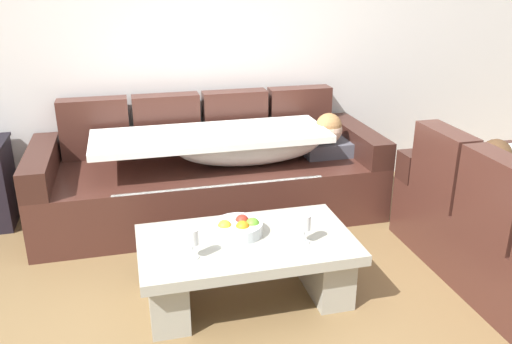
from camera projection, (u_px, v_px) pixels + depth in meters
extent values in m
plane|color=brown|center=(293.00, 343.00, 2.71)|extent=(14.00, 14.00, 0.00)
cube|color=silver|center=(214.00, 29.00, 4.17)|extent=(9.00, 0.10, 2.70)
cube|color=#44241C|center=(211.00, 190.00, 4.05)|extent=(2.56, 0.92, 0.42)
cube|color=#44241C|center=(95.00, 128.00, 4.05)|extent=(0.52, 0.16, 0.46)
cube|color=#44241C|center=(167.00, 123.00, 4.17)|extent=(0.52, 0.16, 0.46)
cube|color=#44241C|center=(235.00, 119.00, 4.30)|extent=(0.52, 0.16, 0.46)
cube|color=#44241C|center=(299.00, 115.00, 4.42)|extent=(0.52, 0.16, 0.46)
cube|color=#371C17|center=(41.00, 165.00, 3.67)|extent=(0.18, 0.92, 0.20)
cube|color=#371C17|center=(357.00, 140.00, 4.21)|extent=(0.18, 0.92, 0.20)
cube|color=#4C4C56|center=(326.00, 148.00, 4.15)|extent=(0.36, 0.28, 0.11)
sphere|color=beige|center=(329.00, 130.00, 4.06)|extent=(0.21, 0.21, 0.21)
sphere|color=#9E7042|center=(329.00, 126.00, 4.05)|extent=(0.20, 0.20, 0.20)
ellipsoid|color=white|center=(250.00, 145.00, 3.95)|extent=(1.10, 0.44, 0.28)
cube|color=white|center=(211.00, 136.00, 3.82)|extent=(1.70, 0.60, 0.05)
cube|color=white|center=(222.00, 211.00, 3.64)|extent=(1.44, 0.04, 0.38)
cube|color=#44241C|center=(495.00, 197.00, 2.83)|extent=(0.16, 0.47, 0.46)
cube|color=#44241C|center=(443.00, 165.00, 3.28)|extent=(0.16, 0.47, 0.46)
cube|color=#371C17|center=(461.00, 162.00, 3.72)|extent=(0.92, 0.18, 0.20)
cube|color=#B23838|center=(486.00, 182.00, 3.50)|extent=(0.28, 0.36, 0.11)
sphere|color=#936B4C|center=(495.00, 158.00, 3.45)|extent=(0.21, 0.21, 0.21)
sphere|color=#4C331E|center=(496.00, 154.00, 3.44)|extent=(0.20, 0.20, 0.20)
cube|color=#A3A192|center=(246.00, 244.00, 2.96)|extent=(1.20, 0.68, 0.06)
cube|color=#A3A192|center=(166.00, 284.00, 2.92)|extent=(0.20, 0.54, 0.32)
cube|color=#A3A192|center=(322.00, 263.00, 3.13)|extent=(0.20, 0.54, 0.32)
cylinder|color=silver|center=(238.00, 228.00, 3.00)|extent=(0.28, 0.28, 0.07)
sphere|color=orange|center=(242.00, 228.00, 2.95)|extent=(0.08, 0.08, 0.08)
sphere|color=#AD2A1D|center=(242.00, 221.00, 3.03)|extent=(0.08, 0.08, 0.08)
sphere|color=gold|center=(225.00, 227.00, 2.96)|extent=(0.08, 0.08, 0.08)
sphere|color=#5DA32B|center=(253.00, 224.00, 2.99)|extent=(0.08, 0.08, 0.08)
cylinder|color=silver|center=(193.00, 257.00, 2.76)|extent=(0.06, 0.06, 0.01)
cylinder|color=silver|center=(193.00, 250.00, 2.75)|extent=(0.01, 0.01, 0.07)
cylinder|color=silver|center=(192.00, 237.00, 2.72)|extent=(0.07, 0.07, 0.08)
cylinder|color=silver|center=(304.00, 242.00, 2.92)|extent=(0.06, 0.06, 0.01)
cylinder|color=silver|center=(304.00, 235.00, 2.90)|extent=(0.01, 0.01, 0.07)
cylinder|color=silver|center=(305.00, 222.00, 2.87)|extent=(0.07, 0.07, 0.08)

